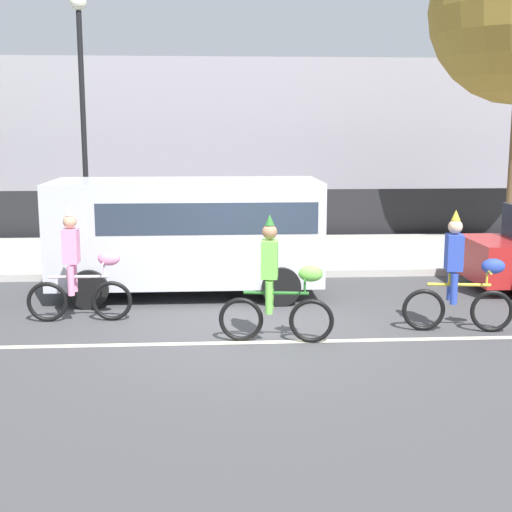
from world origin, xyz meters
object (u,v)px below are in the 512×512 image
parade_cyclist_pink (79,271)px  parked_van_silver (191,228)px  street_lamp_post (82,89)px  parade_cyclist_cobalt (460,279)px  parade_cyclist_lime (277,287)px

parade_cyclist_pink → parked_van_silver: (1.78, 1.83, 0.44)m
parked_van_silver → street_lamp_post: (-2.44, 3.06, 2.71)m
street_lamp_post → parade_cyclist_pink: bearing=-82.3°
parade_cyclist_pink → parade_cyclist_cobalt: same height
parade_cyclist_pink → parade_cyclist_cobalt: 6.10m
parade_cyclist_lime → parade_cyclist_cobalt: same height
parade_cyclist_cobalt → street_lamp_post: (-6.68, 5.87, 3.15)m
parade_cyclist_lime → parked_van_silver: bearing=112.9°
parade_cyclist_lime → parked_van_silver: parked_van_silver is taller
parade_cyclist_pink → street_lamp_post: bearing=97.7°
parade_cyclist_lime → parade_cyclist_cobalt: (2.89, 0.38, 0.00)m
parade_cyclist_lime → parade_cyclist_cobalt: size_ratio=1.00×
parade_cyclist_lime → parked_van_silver: size_ratio=0.38×
parade_cyclist_pink → street_lamp_post: (-0.66, 4.89, 3.15)m
street_lamp_post → parked_van_silver: bearing=-51.4°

